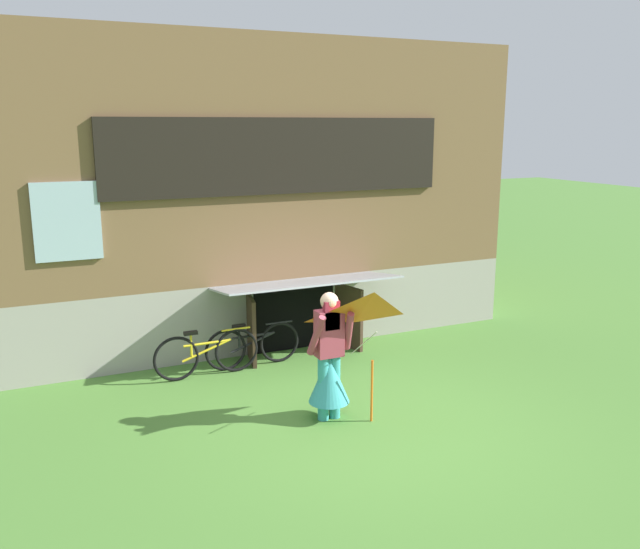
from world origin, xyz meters
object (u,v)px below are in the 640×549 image
object	(u,v)px
kite	(374,328)
bicycle_black	(253,345)
bicycle_yellow	(207,353)
person	(329,367)

from	to	relation	value
kite	bicycle_black	size ratio (longest dim) A/B	1.06
bicycle_yellow	kite	bearing A→B (deg)	-64.15
bicycle_black	bicycle_yellow	bearing A→B (deg)	-172.14
bicycle_black	bicycle_yellow	xyz separation A→B (m)	(-0.76, -0.12, 0.01)
person	bicycle_black	size ratio (longest dim) A/B	1.08
kite	bicycle_yellow	size ratio (longest dim) A/B	1.02
person	kite	size ratio (longest dim) A/B	1.02
person	bicycle_black	xyz separation A→B (m)	(-0.26, 2.20, -0.36)
bicycle_yellow	bicycle_black	bearing A→B (deg)	8.32
kite	bicycle_black	xyz separation A→B (m)	(-0.56, 2.78, -0.98)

